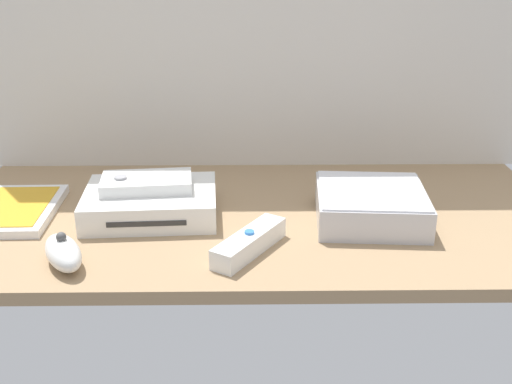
{
  "coord_description": "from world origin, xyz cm",
  "views": [
    {
      "loc": [
        -1.27,
        -94.62,
        42.68
      ],
      "look_at": [
        0.0,
        0.0,
        4.0
      ],
      "focal_mm": 44.49,
      "sensor_mm": 36.0,
      "label": 1
    }
  ],
  "objects_px": {
    "game_case": "(13,210)",
    "remote_classic_pad": "(146,183)",
    "remote_nunchuk": "(63,252)",
    "mini_computer": "(371,205)",
    "game_console": "(151,202)",
    "remote_wand": "(249,243)"
  },
  "relations": [
    {
      "from": "game_console",
      "to": "game_case",
      "type": "relative_size",
      "value": 1.14
    },
    {
      "from": "remote_wand",
      "to": "remote_classic_pad",
      "type": "relative_size",
      "value": 0.95
    },
    {
      "from": "mini_computer",
      "to": "game_case",
      "type": "distance_m",
      "value": 0.58
    },
    {
      "from": "remote_nunchuk",
      "to": "remote_classic_pad",
      "type": "distance_m",
      "value": 0.2
    },
    {
      "from": "game_case",
      "to": "remote_wand",
      "type": "relative_size",
      "value": 1.34
    },
    {
      "from": "remote_wand",
      "to": "remote_nunchuk",
      "type": "distance_m",
      "value": 0.26
    },
    {
      "from": "mini_computer",
      "to": "remote_nunchuk",
      "type": "distance_m",
      "value": 0.47
    },
    {
      "from": "game_case",
      "to": "remote_classic_pad",
      "type": "xyz_separation_m",
      "value": [
        0.22,
        0.0,
        0.05
      ]
    },
    {
      "from": "game_console",
      "to": "remote_classic_pad",
      "type": "distance_m",
      "value": 0.03
    },
    {
      "from": "remote_wand",
      "to": "remote_classic_pad",
      "type": "bearing_deg",
      "value": 172.8
    },
    {
      "from": "remote_nunchuk",
      "to": "remote_classic_pad",
      "type": "bearing_deg",
      "value": 33.6
    },
    {
      "from": "game_case",
      "to": "remote_classic_pad",
      "type": "bearing_deg",
      "value": -1.03
    },
    {
      "from": "remote_classic_pad",
      "to": "remote_wand",
      "type": "bearing_deg",
      "value": -45.5
    },
    {
      "from": "game_console",
      "to": "remote_classic_pad",
      "type": "relative_size",
      "value": 1.45
    },
    {
      "from": "game_console",
      "to": "remote_nunchuk",
      "type": "xyz_separation_m",
      "value": [
        -0.1,
        -0.17,
        -0.0
      ]
    },
    {
      "from": "mini_computer",
      "to": "remote_classic_pad",
      "type": "bearing_deg",
      "value": 174.95
    },
    {
      "from": "game_console",
      "to": "remote_nunchuk",
      "type": "bearing_deg",
      "value": -122.81
    },
    {
      "from": "mini_computer",
      "to": "remote_nunchuk",
      "type": "height_order",
      "value": "mini_computer"
    },
    {
      "from": "mini_computer",
      "to": "game_console",
      "type": "bearing_deg",
      "value": 175.58
    },
    {
      "from": "remote_wand",
      "to": "remote_classic_pad",
      "type": "distance_m",
      "value": 0.22
    },
    {
      "from": "game_console",
      "to": "remote_wand",
      "type": "height_order",
      "value": "game_console"
    },
    {
      "from": "mini_computer",
      "to": "remote_wand",
      "type": "xyz_separation_m",
      "value": [
        -0.19,
        -0.11,
        -0.01
      ]
    }
  ]
}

